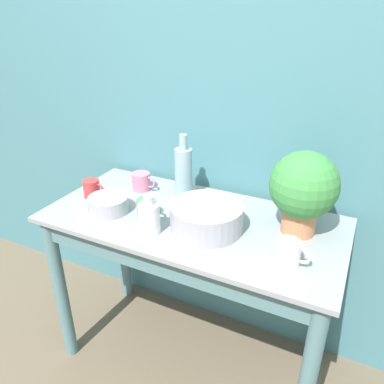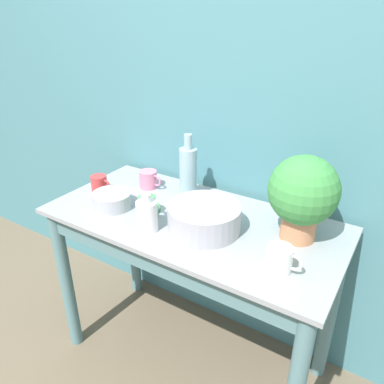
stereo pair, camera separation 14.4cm
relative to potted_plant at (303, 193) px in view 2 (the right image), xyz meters
name	(u,v)px [view 2 (the right image)]	position (x,y,z in m)	size (l,w,h in m)	color
wall_back	(235,107)	(-0.41, 0.26, 0.21)	(6.00, 0.05, 2.40)	teal
counter_table	(189,256)	(-0.41, -0.11, -0.36)	(1.23, 0.59, 0.81)	slate
potted_plant	(303,193)	(0.00, 0.00, 0.00)	(0.25, 0.25, 0.33)	tan
bowl_wash_large	(204,218)	(-0.33, -0.14, -0.13)	(0.28, 0.28, 0.10)	#A8A8B2
bottle_tall	(188,172)	(-0.53, 0.07, -0.06)	(0.08, 0.08, 0.30)	#93B2BC
bottle_short	(147,215)	(-0.51, -0.26, -0.12)	(0.08, 0.08, 0.15)	white
mug_green	(148,206)	(-0.59, -0.16, -0.15)	(0.11, 0.08, 0.08)	#4C935B
mug_white	(280,259)	(0.01, -0.22, -0.14)	(0.12, 0.09, 0.09)	white
mug_red	(100,184)	(-0.91, -0.11, -0.14)	(0.11, 0.07, 0.08)	#C63838
mug_pink	(149,179)	(-0.75, 0.05, -0.14)	(0.12, 0.09, 0.08)	pink
bowl_small_steel	(112,200)	(-0.76, -0.19, -0.15)	(0.17, 0.17, 0.07)	#A8A8B2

